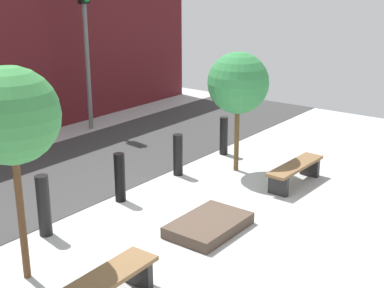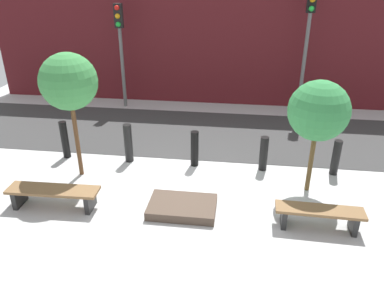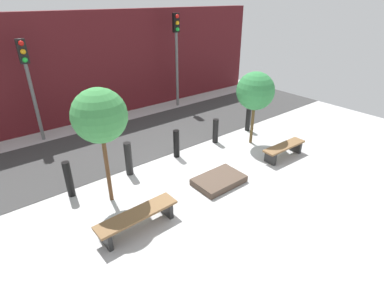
{
  "view_description": "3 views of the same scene",
  "coord_description": "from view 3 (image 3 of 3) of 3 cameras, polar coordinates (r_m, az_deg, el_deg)",
  "views": [
    {
      "loc": [
        -6.55,
        -5.18,
        4.04
      ],
      "look_at": [
        0.53,
        0.18,
        1.23
      ],
      "focal_mm": 50.0,
      "sensor_mm": 36.0,
      "label": 1
    },
    {
      "loc": [
        1.05,
        -6.95,
        4.61
      ],
      "look_at": [
        0.18,
        -0.43,
        1.49
      ],
      "focal_mm": 35.0,
      "sensor_mm": 36.0,
      "label": 2
    },
    {
      "loc": [
        -5.02,
        -5.64,
        4.78
      ],
      "look_at": [
        -0.41,
        0.13,
        1.1
      ],
      "focal_mm": 28.0,
      "sensor_mm": 36.0,
      "label": 3
    }
  ],
  "objects": [
    {
      "name": "ground_plane",
      "position": [
        8.94,
        2.6,
        -5.88
      ],
      "size": [
        18.0,
        18.0,
        0.0
      ],
      "primitive_type": "plane",
      "color": "#B3B3B3"
    },
    {
      "name": "road_strip",
      "position": [
        11.48,
        -8.95,
        1.55
      ],
      "size": [
        18.0,
        3.6,
        0.01
      ],
      "primitive_type": "cube",
      "color": "#373737",
      "rests_on": "ground"
    },
    {
      "name": "building_facade",
      "position": [
        13.51,
        -16.53,
        14.18
      ],
      "size": [
        16.2,
        0.5,
        4.29
      ],
      "primitive_type": "cube",
      "color": "#511419",
      "rests_on": "ground"
    },
    {
      "name": "bench_left",
      "position": [
        7.0,
        -10.36,
        -13.58
      ],
      "size": [
        1.93,
        0.52,
        0.44
      ],
      "rotation": [
        0.0,
        0.0,
        0.03
      ],
      "color": "black",
      "rests_on": "ground"
    },
    {
      "name": "bench_right",
      "position": [
        10.16,
        17.12,
        -0.86
      ],
      "size": [
        1.68,
        0.45,
        0.44
      ],
      "rotation": [
        0.0,
        0.0,
        -0.03
      ],
      "color": "black",
      "rests_on": "ground"
    },
    {
      "name": "planter_bed",
      "position": [
        8.54,
        5.14,
        -6.91
      ],
      "size": [
        1.4,
        0.91,
        0.19
      ],
      "primitive_type": "cube",
      "color": "#4B3C31",
      "rests_on": "ground"
    },
    {
      "name": "tree_behind_left_bench",
      "position": [
        7.13,
        -17.19,
        5.1
      ],
      "size": [
        1.28,
        1.28,
        2.97
      ],
      "color": "brown",
      "rests_on": "ground"
    },
    {
      "name": "tree_behind_right_bench",
      "position": [
        10.35,
        11.98,
        9.81
      ],
      "size": [
        1.28,
        1.28,
        2.56
      ],
      "color": "brown",
      "rests_on": "ground"
    },
    {
      "name": "bollard_far_left",
      "position": [
        8.43,
        -22.42,
        -6.22
      ],
      "size": [
        0.19,
        0.19,
        1.01
      ],
      "primitive_type": "cylinder",
      "color": "black",
      "rests_on": "ground"
    },
    {
      "name": "bollard_left",
      "position": [
        8.91,
        -12.0,
        -2.75
      ],
      "size": [
        0.21,
        0.21,
        1.03
      ],
      "primitive_type": "cylinder",
      "color": "black",
      "rests_on": "ground"
    },
    {
      "name": "bollard_center",
      "position": [
        9.71,
        -2.99,
        0.05
      ],
      "size": [
        0.2,
        0.2,
        0.93
      ],
      "primitive_type": "cylinder",
      "color": "black",
      "rests_on": "ground"
    },
    {
      "name": "bollard_right",
      "position": [
        10.71,
        4.5,
        2.5
      ],
      "size": [
        0.2,
        0.2,
        0.88
      ],
      "primitive_type": "cylinder",
      "color": "black",
      "rests_on": "ground"
    },
    {
      "name": "bollard_far_right",
      "position": [
        11.87,
        10.65,
        4.6
      ],
      "size": [
        0.19,
        0.19,
        0.9
      ],
      "primitive_type": "cylinder",
      "color": "black",
      "rests_on": "ground"
    },
    {
      "name": "traffic_light_west",
      "position": [
        11.63,
        -28.81,
        11.77
      ],
      "size": [
        0.28,
        0.27,
        3.55
      ],
      "color": "#5F5F5F",
      "rests_on": "ground"
    },
    {
      "name": "traffic_light_mid_west",
      "position": [
        13.99,
        -2.95,
        18.37
      ],
      "size": [
        0.28,
        0.27,
        4.11
      ],
      "color": "slate",
      "rests_on": "ground"
    }
  ]
}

